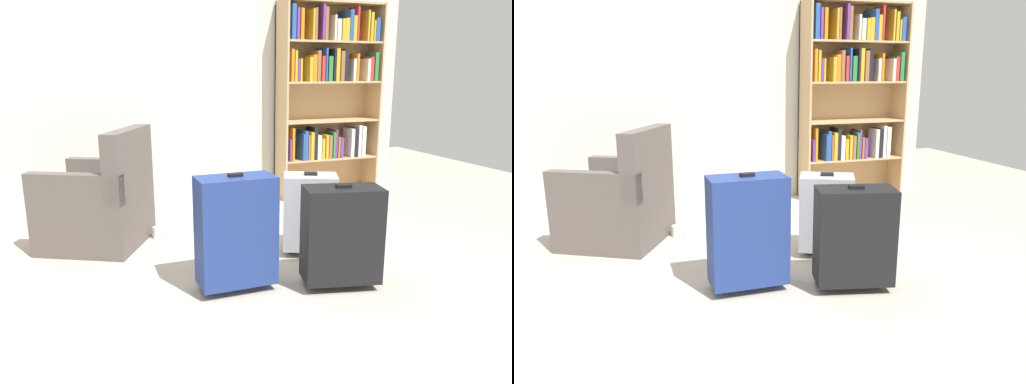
# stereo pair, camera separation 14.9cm
# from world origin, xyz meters

# --- Properties ---
(ground_plane) EXTENTS (9.01, 9.01, 0.00)m
(ground_plane) POSITION_xyz_m (0.00, 0.00, 0.00)
(ground_plane) COLOR #B2A899
(back_wall) EXTENTS (5.15, 0.10, 2.60)m
(back_wall) POSITION_xyz_m (0.00, 2.17, 1.30)
(back_wall) COLOR beige
(back_wall) RESTS_ON ground
(bookshelf) EXTENTS (1.10, 0.31, 1.98)m
(bookshelf) POSITION_xyz_m (1.64, 1.96, 1.10)
(bookshelf) COLOR tan
(bookshelf) RESTS_ON ground
(armchair) EXTENTS (0.95, 0.95, 0.90)m
(armchair) POSITION_xyz_m (-0.73, 1.18, 0.32)
(armchair) COLOR #59514C
(armchair) RESTS_ON ground
(mug) EXTENTS (0.12, 0.08, 0.10)m
(mug) POSITION_xyz_m (-0.31, 1.15, 0.05)
(mug) COLOR white
(mug) RESTS_ON ground
(suitcase_black) EXTENTS (0.51, 0.35, 0.66)m
(suitcase_black) POSITION_xyz_m (0.60, -0.15, 0.34)
(suitcase_black) COLOR black
(suitcase_black) RESTS_ON ground
(suitcase_navy_blue) EXTENTS (0.47, 0.23, 0.73)m
(suitcase_navy_blue) POSITION_xyz_m (-0.01, 0.04, 0.38)
(suitcase_navy_blue) COLOR navy
(suitcase_navy_blue) RESTS_ON ground
(suitcase_silver) EXTENTS (0.45, 0.39, 0.61)m
(suitcase_silver) POSITION_xyz_m (0.68, 0.42, 0.32)
(suitcase_silver) COLOR #B7BABF
(suitcase_silver) RESTS_ON ground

